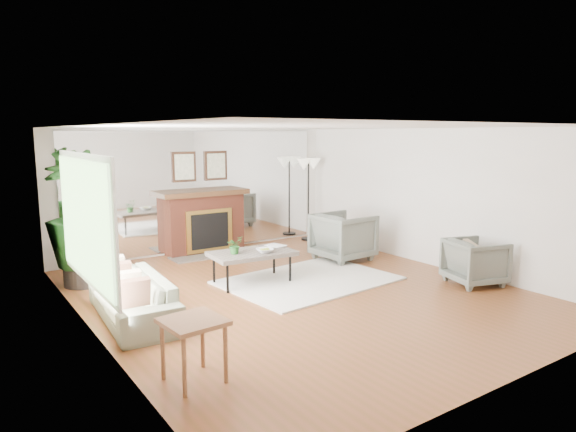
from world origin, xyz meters
TOP-DOWN VIEW (x-y plane):
  - ground at (0.00, 0.00)m, footprint 7.00×7.00m
  - wall_left at (-2.99, 0.00)m, footprint 0.02×7.00m
  - wall_right at (2.99, 0.00)m, footprint 0.02×7.00m
  - wall_back at (0.00, 3.49)m, footprint 6.00×0.02m
  - mirror_panel at (0.00, 3.47)m, footprint 5.40×0.04m
  - window_panel at (-2.96, 0.40)m, footprint 0.04×2.40m
  - fireplace at (0.00, 3.26)m, footprint 1.85×0.83m
  - area_rug at (0.49, 0.41)m, footprint 2.86×2.16m
  - coffee_table at (-0.34, 0.82)m, footprint 1.38×0.87m
  - sofa at (-2.45, 0.30)m, footprint 0.90×2.01m
  - armchair_back at (1.92, 1.21)m, footprint 1.03×1.01m
  - armchair_front at (2.60, -1.24)m, footprint 1.01×0.99m
  - side_table at (-2.50, -1.72)m, footprint 0.60×0.60m
  - potted_ficus at (-2.60, 2.29)m, footprint 1.14×1.14m
  - floor_lamp at (2.47, 3.07)m, footprint 0.60×0.33m
  - tabletop_plant at (-0.64, 0.85)m, footprint 0.31×0.29m
  - fruit_bowl at (-0.20, 0.65)m, footprint 0.31×0.31m
  - book at (0.07, 0.90)m, footprint 0.29×0.36m

SIDE VIEW (x-z plane):
  - ground at x=0.00m, z-range 0.00..0.00m
  - area_rug at x=0.49m, z-range 0.00..0.03m
  - sofa at x=-2.45m, z-range 0.00..0.57m
  - armchair_front at x=2.60m, z-range 0.00..0.74m
  - armchair_back at x=1.92m, z-range 0.00..0.91m
  - coffee_table at x=-0.34m, z-range 0.22..0.75m
  - side_table at x=-2.50m, z-range 0.21..0.85m
  - book at x=0.07m, z-range 0.53..0.55m
  - fruit_bowl at x=-0.20m, z-range 0.53..0.60m
  - fireplace at x=0.00m, z-range -0.37..1.68m
  - tabletop_plant at x=-0.64m, z-range 0.53..0.81m
  - potted_ficus at x=-2.60m, z-range 0.07..2.23m
  - wall_left at x=-2.99m, z-range 0.00..2.50m
  - wall_right at x=2.99m, z-range 0.00..2.50m
  - wall_back at x=0.00m, z-range 0.00..2.50m
  - mirror_panel at x=0.00m, z-range 0.05..2.45m
  - window_panel at x=-2.96m, z-range 0.60..2.10m
  - floor_lamp at x=2.47m, z-range 0.65..2.51m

